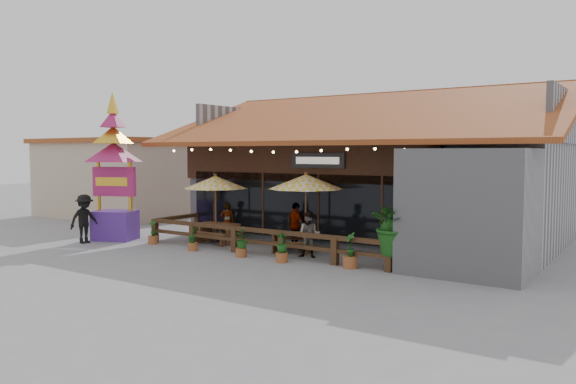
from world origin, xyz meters
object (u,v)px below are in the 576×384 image
Objects in this scene: picnic_table_right at (292,239)px; tropical_plant at (396,226)px; picnic_table_left at (219,230)px; pedestrian at (84,219)px; umbrella_left at (216,183)px; umbrella_right at (306,182)px; thai_sign_tower at (114,156)px.

tropical_plant reaches higher than picnic_table_right.
pedestrian is at bearing -145.57° from picnic_table_left.
umbrella_right reaches higher than umbrella_left.
umbrella_left is at bearing 25.36° from thai_sign_tower.
picnic_table_left is 0.25× the size of thai_sign_tower.
umbrella_left is 4.27m from thai_sign_tower.
tropical_plant reaches higher than pedestrian.
umbrella_right is 1.63× the size of pedestrian.
umbrella_right is at bearing 14.49° from thai_sign_tower.
pedestrian is at bearing -143.60° from umbrella_left.
thai_sign_tower is (-7.73, -2.00, 0.89)m from umbrella_right.
tropical_plant is 12.09m from pedestrian.
umbrella_left reaches higher than picnic_table_left.
tropical_plant is 1.22× the size of pedestrian.
umbrella_right is 8.04m from thai_sign_tower.
pedestrian is at bearing -159.11° from picnic_table_right.
picnic_table_left is 5.16m from thai_sign_tower.
picnic_table_right is (3.59, -0.07, -1.87)m from umbrella_left.
umbrella_left is 0.50× the size of thai_sign_tower.
pedestrian is (-8.03, -3.20, -1.51)m from umbrella_right.
umbrella_left is 5.22m from pedestrian.
umbrella_left is 7.99m from tropical_plant.
umbrella_left reaches higher than pedestrian.
pedestrian reaches higher than picnic_table_right.
pedestrian is (-7.64, -2.92, 0.48)m from picnic_table_right.
thai_sign_tower is at bearing -175.92° from tropical_plant.
picnic_table_left is 7.75m from tropical_plant.
pedestrian is (-4.05, -2.98, -1.39)m from umbrella_left.
thai_sign_tower reaches higher than picnic_table_left.
tropical_plant is (7.66, -0.88, 0.80)m from picnic_table_left.
pedestrian is (-11.92, -2.03, -0.37)m from tropical_plant.
umbrella_left is at bearing 178.92° from picnic_table_right.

